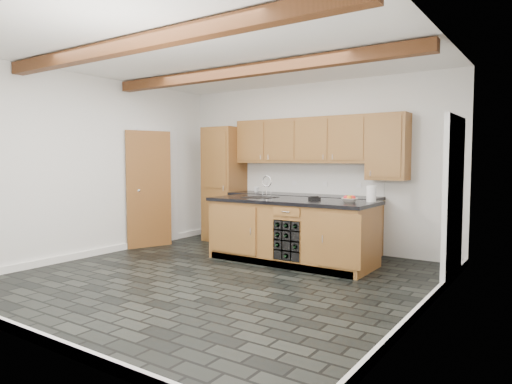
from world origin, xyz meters
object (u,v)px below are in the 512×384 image
Objects in this scene: fruit_bowl at (350,200)px; paper_towel at (371,194)px; island at (291,231)px; kitchen_scale at (315,198)px.

fruit_bowl is 1.02× the size of paper_towel.
kitchen_scale is (0.33, 0.08, 0.49)m from island.
kitchen_scale is at bearing 178.74° from fruit_bowl.
island is at bearing 168.80° from kitchen_scale.
kitchen_scale is at bearing 12.95° from island.
kitchen_scale is 0.90× the size of fruit_bowl.
paper_towel reaches higher than kitchen_scale.
island is 0.60m from kitchen_scale.
island is 1.27m from paper_towel.
island is 1.00m from fruit_bowl.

